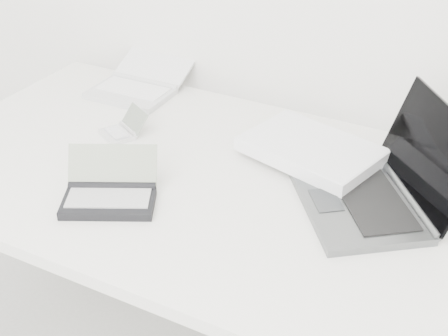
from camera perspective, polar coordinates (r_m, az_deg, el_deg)
The scene contains 5 objects.
desk at distance 1.42m, azimuth 1.83°, elevation -3.20°, with size 1.60×0.80×0.73m.
laptop_large at distance 1.41m, azimuth 10.74°, elevation 0.08°, with size 0.56×0.45×0.21m.
netbook_open_white at distance 1.84m, azimuth -7.85°, elevation 7.54°, with size 0.23×0.29×0.07m.
pda_silver at distance 1.60m, azimuth -9.29°, elevation 3.42°, with size 0.13×0.13×0.06m.
palmtop_charcoal at distance 1.35m, azimuth -10.40°, elevation -2.26°, with size 0.24×0.23×0.10m.
Camera 1 is at (0.50, 0.50, 1.50)m, focal length 50.00 mm.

